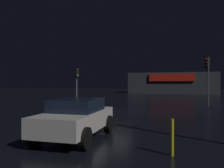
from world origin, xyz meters
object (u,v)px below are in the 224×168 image
store_building (172,83)px  car_near (76,117)px  traffic_signal_cross_left (207,68)px  traffic_signal_opposite (77,78)px

store_building → car_near: size_ratio=4.20×
traffic_signal_cross_left → car_near: 16.22m
store_building → traffic_signal_cross_left: 24.15m
traffic_signal_opposite → traffic_signal_cross_left: 13.27m
store_building → car_near: store_building is taller
store_building → traffic_signal_opposite: size_ratio=4.54×
traffic_signal_opposite → traffic_signal_cross_left: (13.24, 0.27, 0.85)m
store_building → car_near: (-0.97, -38.64, -1.24)m
store_building → car_near: bearing=-91.4°
store_building → traffic_signal_opposite: 25.42m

